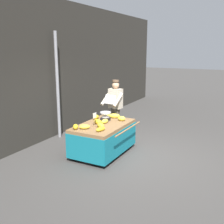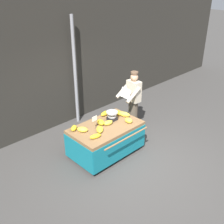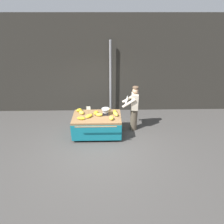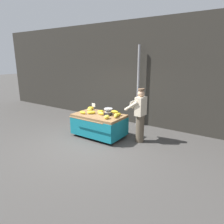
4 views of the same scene
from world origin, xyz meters
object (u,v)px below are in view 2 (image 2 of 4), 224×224
(banana_bunch_1, at_px, (124,114))
(banana_bunch_7, at_px, (74,128))
(banana_bunch_9, at_px, (105,113))
(weighing_scale, at_px, (112,116))
(vendor_person, at_px, (133,101))
(price_sign, at_px, (95,120))
(banana_bunch_3, at_px, (119,113))
(street_pole, at_px, (75,72))
(banana_bunch_0, at_px, (82,129))
(banana_bunch_4, at_px, (100,129))
(banana_bunch_5, at_px, (96,136))
(banana_cart, at_px, (106,134))
(banana_bunch_6, at_px, (108,123))
(banana_bunch_2, at_px, (129,120))
(banana_bunch_8, at_px, (101,122))

(banana_bunch_1, relative_size, banana_bunch_7, 1.36)
(banana_bunch_7, height_order, banana_bunch_9, banana_bunch_7)
(banana_bunch_9, bearing_deg, weighing_scale, -97.96)
(vendor_person, bearing_deg, weighing_scale, -166.56)
(price_sign, relative_size, banana_bunch_7, 1.57)
(banana_bunch_3, bearing_deg, street_pole, 94.29)
(banana_bunch_0, bearing_deg, banana_bunch_4, -42.25)
(street_pole, height_order, banana_bunch_1, street_pole)
(banana_bunch_5, bearing_deg, banana_cart, 24.10)
(street_pole, bearing_deg, banana_bunch_6, -103.40)
(street_pole, relative_size, price_sign, 9.08)
(banana_bunch_5, bearing_deg, banana_bunch_1, 12.55)
(street_pole, bearing_deg, banana_bunch_5, -116.90)
(banana_cart, relative_size, banana_bunch_2, 8.41)
(banana_bunch_9, relative_size, vendor_person, 0.16)
(banana_bunch_4, relative_size, banana_bunch_6, 1.24)
(banana_bunch_4, bearing_deg, banana_bunch_7, 131.61)
(banana_bunch_2, height_order, banana_bunch_3, banana_bunch_2)
(banana_cart, xyz_separation_m, vendor_person, (1.34, 0.35, 0.31))
(banana_cart, xyz_separation_m, banana_bunch_9, (0.35, 0.42, 0.26))
(street_pole, distance_m, price_sign, 1.98)
(banana_bunch_3, height_order, banana_bunch_7, banana_bunch_7)
(banana_bunch_7, distance_m, banana_bunch_9, 1.02)
(banana_bunch_5, distance_m, vendor_person, 1.96)
(banana_bunch_1, height_order, banana_bunch_9, banana_bunch_1)
(banana_bunch_7, bearing_deg, price_sign, -37.90)
(banana_cart, xyz_separation_m, banana_bunch_8, (-0.03, 0.14, 0.27))
(banana_bunch_2, xyz_separation_m, vendor_person, (0.83, 0.62, 0.04))
(price_sign, bearing_deg, banana_bunch_7, 142.10)
(banana_cart, bearing_deg, banana_bunch_6, -0.48)
(street_pole, height_order, banana_bunch_7, street_pole)
(banana_bunch_4, relative_size, banana_bunch_5, 1.06)
(banana_bunch_4, xyz_separation_m, banana_bunch_8, (0.23, 0.23, 0.00))
(street_pole, bearing_deg, banana_bunch_2, -90.12)
(banana_bunch_1, bearing_deg, street_pole, 94.76)
(banana_bunch_0, height_order, banana_bunch_2, banana_bunch_2)
(banana_bunch_1, xyz_separation_m, banana_bunch_8, (-0.70, 0.11, -0.00))
(banana_bunch_5, bearing_deg, banana_bunch_9, 36.81)
(banana_bunch_6, bearing_deg, banana_bunch_5, -158.95)
(banana_bunch_4, xyz_separation_m, banana_bunch_7, (-0.40, 0.45, 0.00))
(banana_bunch_9, height_order, vendor_person, vendor_person)
(banana_bunch_5, height_order, banana_bunch_7, banana_bunch_7)
(banana_bunch_0, xyz_separation_m, vendor_person, (1.90, 0.17, 0.05))
(banana_cart, bearing_deg, banana_bunch_8, 103.71)
(banana_bunch_3, xyz_separation_m, banana_bunch_6, (-0.55, -0.20, 0.00))
(banana_bunch_3, relative_size, banana_bunch_8, 1.21)
(banana_bunch_0, xyz_separation_m, banana_bunch_6, (0.64, -0.18, -0.00))
(banana_cart, distance_m, banana_bunch_9, 0.61)
(weighing_scale, bearing_deg, vendor_person, 13.44)
(banana_bunch_1, xyz_separation_m, banana_bunch_3, (-0.03, 0.17, -0.01))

